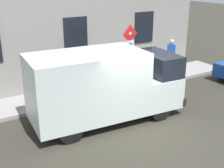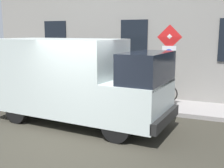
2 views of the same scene
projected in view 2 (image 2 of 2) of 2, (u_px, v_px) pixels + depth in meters
name	position (u px, v px, depth m)	size (l,w,h in m)	color
ground_plane	(68.00, 142.00, 6.97)	(80.00, 80.00, 0.00)	#323027
sidewalk_slab	(126.00, 102.00, 10.66)	(1.84, 15.36, 0.14)	gray
building_facade	(137.00, 4.00, 11.13)	(0.75, 13.36, 7.57)	gray
sign_post_stacked	(169.00, 56.00, 9.01)	(0.17, 0.56, 2.67)	#474C47
delivery_van	(76.00, 79.00, 8.30)	(2.38, 5.46, 2.50)	silver
bicycle_orange	(155.00, 91.00, 10.52)	(0.46, 1.71, 0.89)	black
bicycle_black	(128.00, 89.00, 10.93)	(0.46, 1.71, 0.89)	black
litter_bin	(109.00, 91.00, 10.22)	(0.44, 0.44, 0.90)	#2D5133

